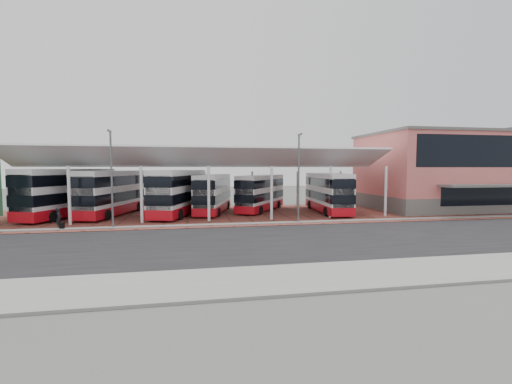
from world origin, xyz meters
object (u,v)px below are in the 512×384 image
(bus_2, at_px, (179,193))
(pedestrian, at_px, (59,218))
(terminal, at_px, (443,171))
(bus_0, at_px, (69,193))
(bus_5, at_px, (327,193))
(bus_1, at_px, (112,193))
(bus_3, at_px, (213,194))
(bus_4, at_px, (261,193))

(bus_2, relative_size, pedestrian, 7.03)
(terminal, xyz_separation_m, bus_0, (-42.93, 0.45, -2.18))
(bus_2, bearing_deg, bus_5, 13.91)
(bus_0, xyz_separation_m, bus_5, (27.40, -1.54, -0.25))
(terminal, bearing_deg, pedestrian, -170.45)
(bus_1, relative_size, pedestrian, 6.95)
(bus_2, height_order, bus_3, bus_2)
(bus_1, height_order, bus_2, bus_2)
(bus_5, bearing_deg, bus_3, 175.98)
(bus_1, xyz_separation_m, bus_3, (10.59, 0.20, -0.22))
(bus_2, distance_m, bus_3, 3.87)
(bus_4, xyz_separation_m, pedestrian, (-18.69, -8.50, -1.21))
(pedestrian, bearing_deg, bus_1, -23.84)
(terminal, height_order, bus_3, terminal)
(bus_0, relative_size, pedestrian, 7.16)
(terminal, height_order, bus_4, terminal)
(terminal, relative_size, bus_3, 1.75)
(bus_2, distance_m, bus_5, 16.38)
(bus_0, distance_m, bus_2, 11.06)
(bus_4, bearing_deg, bus_2, -136.92)
(terminal, relative_size, bus_5, 1.71)
(bus_0, bearing_deg, bus_4, 24.58)
(bus_5, relative_size, pedestrian, 6.41)
(bus_5, bearing_deg, pedestrian, -162.25)
(bus_5, bearing_deg, bus_1, -179.48)
(bus_4, distance_m, pedestrian, 20.57)
(bus_3, bearing_deg, pedestrian, -134.72)
(bus_1, height_order, bus_5, bus_1)
(terminal, xyz_separation_m, bus_1, (-38.80, 0.71, -2.28))
(bus_1, bearing_deg, bus_0, -161.58)
(bus_0, xyz_separation_m, bus_2, (11.04, -0.72, -0.06))
(bus_2, height_order, bus_5, bus_2)
(bus_3, xyz_separation_m, bus_4, (5.56, 0.63, -0.05))
(bus_2, relative_size, bus_3, 1.12)
(bus_3, bearing_deg, bus_5, 5.40)
(terminal, xyz_separation_m, bus_3, (-28.21, 0.91, -2.50))
(bus_2, distance_m, pedestrian, 11.68)
(terminal, bearing_deg, bus_3, 178.15)
(bus_4, bearing_deg, terminal, 28.10)
(bus_0, xyz_separation_m, bus_4, (20.28, 1.09, -0.37))
(terminal, xyz_separation_m, bus_5, (-15.53, -1.08, -2.44))
(bus_5, bearing_deg, bus_0, -178.29)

